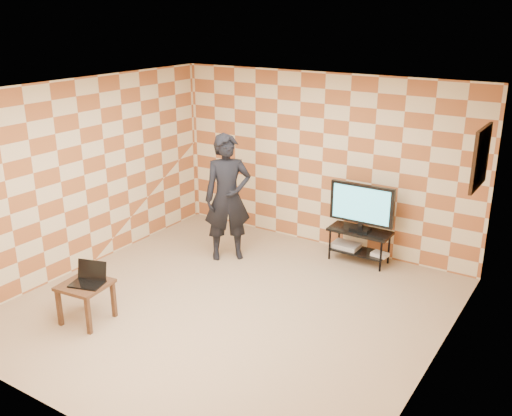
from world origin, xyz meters
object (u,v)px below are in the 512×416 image
(tv, at_px, (362,205))
(tv_stand, at_px, (360,239))
(side_table, at_px, (85,290))
(person, at_px, (228,198))

(tv, bearing_deg, tv_stand, 89.62)
(side_table, relative_size, person, 0.31)
(tv_stand, distance_m, tv, 0.52)
(tv, height_order, side_table, tv)
(tv, xyz_separation_m, person, (-1.73, -0.91, 0.06))
(tv, distance_m, side_table, 3.98)
(tv_stand, bearing_deg, tv, -90.38)
(side_table, bearing_deg, person, 81.90)
(tv_stand, height_order, tv, tv)
(tv, bearing_deg, side_table, -121.65)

